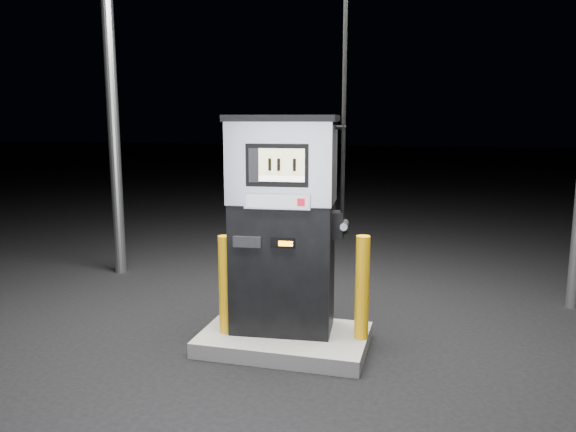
# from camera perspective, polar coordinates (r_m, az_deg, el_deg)

# --- Properties ---
(ground) EXTENTS (80.00, 80.00, 0.00)m
(ground) POSITION_cam_1_polar(r_m,az_deg,el_deg) (5.64, -0.36, -13.14)
(ground) COLOR black
(ground) RESTS_ON ground
(pump_island) EXTENTS (1.60, 1.00, 0.15)m
(pump_island) POSITION_cam_1_polar(r_m,az_deg,el_deg) (5.61, -0.36, -12.44)
(pump_island) COLOR #5F605B
(pump_island) RESTS_ON ground
(fuel_dispenser) EXTENTS (1.17, 0.71, 4.33)m
(fuel_dispenser) POSITION_cam_1_polar(r_m,az_deg,el_deg) (5.39, -0.50, -0.65)
(fuel_dispenser) COLOR black
(fuel_dispenser) RESTS_ON pump_island
(bollard_left) EXTENTS (0.13, 0.13, 0.96)m
(bollard_left) POSITION_cam_1_polar(r_m,az_deg,el_deg) (5.47, -6.37, -6.95)
(bollard_left) COLOR #FFB20E
(bollard_left) RESTS_ON pump_island
(bollard_right) EXTENTS (0.18, 0.18, 0.99)m
(bollard_right) POSITION_cam_1_polar(r_m,az_deg,el_deg) (5.33, 7.54, -7.24)
(bollard_right) COLOR #FFB20E
(bollard_right) RESTS_ON pump_island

